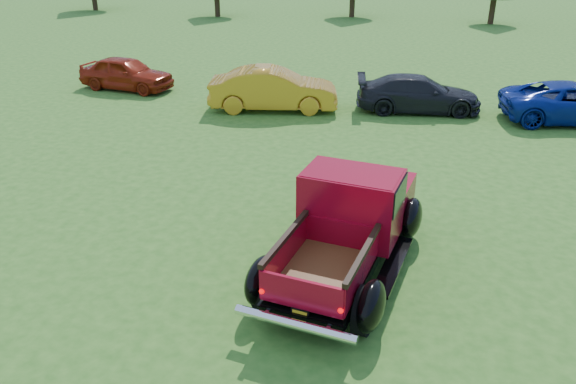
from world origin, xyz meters
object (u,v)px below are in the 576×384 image
(show_car_yellow, at_px, (273,89))
(show_car_grey, at_px, (418,94))
(show_car_red, at_px, (126,73))
(pickup_truck, at_px, (350,219))
(show_car_blue, at_px, (574,103))

(show_car_yellow, relative_size, show_car_grey, 1.04)
(show_car_red, relative_size, show_car_grey, 0.89)
(pickup_truck, xyz_separation_m, show_car_blue, (5.59, 9.73, -0.22))
(show_car_blue, bearing_deg, pickup_truck, 139.78)
(pickup_truck, bearing_deg, show_car_grey, 93.43)
(show_car_grey, xyz_separation_m, show_car_blue, (4.73, 0.01, 0.02))
(pickup_truck, relative_size, show_car_blue, 1.12)
(show_car_yellow, bearing_deg, show_car_red, 66.68)
(show_car_red, height_order, show_car_grey, show_car_red)
(pickup_truck, relative_size, show_car_red, 1.37)
(show_car_grey, height_order, show_car_blue, show_car_blue)
(show_car_red, relative_size, show_car_yellow, 0.85)
(show_car_red, bearing_deg, show_car_blue, -83.16)
(show_car_red, bearing_deg, show_car_grey, -83.59)
(show_car_yellow, height_order, show_car_grey, show_car_yellow)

